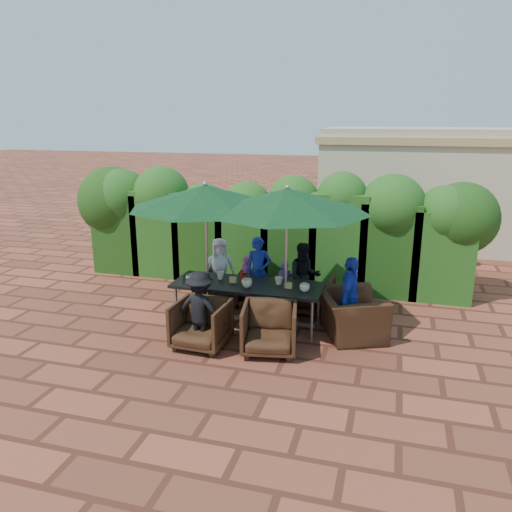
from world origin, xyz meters
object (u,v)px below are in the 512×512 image
(chair_far_right, at_px, (312,292))
(chair_end_right, at_px, (351,308))
(dining_table, at_px, (248,288))
(chair_far_mid, at_px, (259,288))
(chair_near_left, at_px, (201,322))
(chair_near_right, at_px, (269,326))
(umbrella_left, at_px, (205,197))
(umbrella_right, at_px, (287,200))
(chair_far_left, at_px, (224,284))

(chair_far_right, height_order, chair_end_right, chair_end_right)
(dining_table, bearing_deg, chair_far_mid, 93.69)
(chair_far_right, bearing_deg, chair_near_left, 56.90)
(chair_far_mid, height_order, chair_near_right, chair_near_right)
(chair_far_mid, relative_size, chair_near_left, 0.84)
(umbrella_left, distance_m, chair_far_mid, 2.21)
(umbrella_right, height_order, chair_end_right, umbrella_right)
(chair_near_left, bearing_deg, dining_table, 68.17)
(dining_table, relative_size, chair_far_right, 3.33)
(chair_far_left, distance_m, chair_far_right, 1.73)
(chair_near_left, xyz_separation_m, chair_end_right, (2.21, 1.05, 0.08))
(chair_far_right, xyz_separation_m, chair_near_left, (-1.42, -1.91, 0.03))
(chair_far_mid, bearing_deg, umbrella_left, 62.61)
(umbrella_right, bearing_deg, chair_far_left, 145.06)
(umbrella_left, bearing_deg, chair_near_right, -33.52)
(chair_far_mid, xyz_separation_m, chair_near_right, (0.68, -1.86, 0.08))
(umbrella_left, relative_size, chair_end_right, 2.31)
(chair_far_right, bearing_deg, dining_table, 46.73)
(chair_far_left, bearing_deg, chair_near_left, 93.71)
(umbrella_right, distance_m, chair_end_right, 2.04)
(dining_table, xyz_separation_m, chair_near_left, (-0.46, -1.00, -0.27))
(chair_far_mid, xyz_separation_m, chair_end_right, (1.82, -0.92, 0.14))
(chair_far_right, height_order, chair_near_left, chair_near_left)
(chair_near_right, bearing_deg, chair_far_left, 116.16)
(dining_table, height_order, chair_far_left, dining_table)
(chair_far_left, height_order, chair_far_right, chair_far_right)
(chair_far_left, distance_m, chair_near_left, 2.00)
(umbrella_right, xyz_separation_m, chair_near_left, (-1.13, -0.97, -1.80))
(dining_table, distance_m, chair_far_right, 1.35)
(umbrella_left, bearing_deg, chair_far_mid, 55.87)
(umbrella_right, relative_size, chair_far_right, 3.49)
(umbrella_right, xyz_separation_m, chair_near_right, (-0.06, -0.86, -1.79))
(chair_end_right, bearing_deg, chair_near_right, 106.48)
(umbrella_right, bearing_deg, umbrella_left, 179.03)
(dining_table, bearing_deg, chair_end_right, 1.38)
(umbrella_right, xyz_separation_m, chair_end_right, (1.08, 0.08, -1.73))
(umbrella_right, distance_m, chair_far_mid, 2.24)
(chair_near_right, bearing_deg, chair_far_mid, 99.73)
(chair_near_left, xyz_separation_m, chair_near_right, (1.07, 0.11, 0.01))
(umbrella_left, xyz_separation_m, chair_far_left, (-0.04, 0.98, -1.85))
(umbrella_left, relative_size, chair_near_right, 3.07)
(chair_far_right, relative_size, chair_near_left, 0.93)
(chair_far_right, bearing_deg, umbrella_right, 76.34)
(chair_far_mid, height_order, chair_near_left, chair_near_left)
(dining_table, distance_m, chair_near_left, 1.14)
(dining_table, bearing_deg, umbrella_right, -2.80)
(dining_table, distance_m, umbrella_right, 1.68)
(chair_far_right, bearing_deg, chair_far_mid, 0.19)
(chair_near_left, bearing_deg, chair_far_right, 55.99)
(chair_far_left, bearing_deg, umbrella_left, 87.36)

